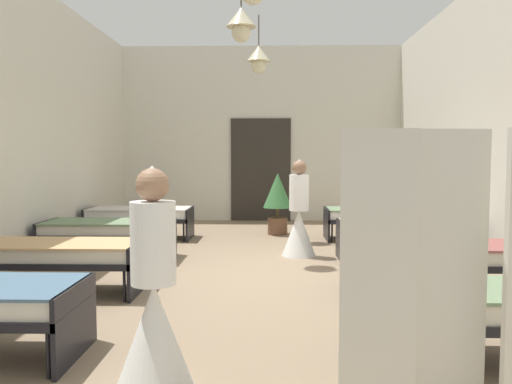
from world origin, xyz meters
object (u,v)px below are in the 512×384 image
at_px(bed_left_row_1, 56,254).
at_px(bed_right_row_3, 378,216).
at_px(bed_right_row_1, 448,256).
at_px(nurse_mid_aisle, 299,222).
at_px(bed_left_row_3, 140,215).
at_px(bed_right_row_2, 404,231).
at_px(bed_left_row_2, 108,230).
at_px(privacy_screen, 453,283).
at_px(nurse_near_aisle, 154,309).
at_px(potted_plant, 278,197).

height_order(bed_left_row_1, bed_right_row_3, same).
relative_size(bed_left_row_1, bed_right_row_1, 1.00).
bearing_deg(nurse_mid_aisle, bed_left_row_3, -7.46).
height_order(bed_right_row_2, bed_left_row_3, same).
bearing_deg(bed_left_row_2, privacy_screen, -54.35).
bearing_deg(bed_right_row_2, bed_right_row_3, 90.00).
height_order(bed_left_row_2, bed_right_row_2, same).
xyz_separation_m(bed_left_row_1, bed_right_row_1, (4.38, 0.00, 0.00)).
distance_m(bed_left_row_1, bed_right_row_2, 4.77).
xyz_separation_m(nurse_near_aisle, nurse_mid_aisle, (1.22, 4.58, 0.00)).
relative_size(bed_left_row_1, privacy_screen, 1.12).
relative_size(bed_right_row_1, privacy_screen, 1.12).
relative_size(nurse_near_aisle, nurse_mid_aisle, 1.00).
distance_m(bed_left_row_1, nurse_near_aisle, 2.87).
height_order(bed_left_row_1, nurse_mid_aisle, nurse_mid_aisle).
height_order(nurse_mid_aisle, privacy_screen, privacy_screen).
bearing_deg(nurse_mid_aisle, potted_plant, -60.75).
xyz_separation_m(bed_right_row_2, nurse_near_aisle, (-2.74, -4.25, 0.09)).
height_order(bed_left_row_3, privacy_screen, privacy_screen).
xyz_separation_m(bed_left_row_2, potted_plant, (2.55, 2.48, 0.29)).
distance_m(bed_left_row_3, potted_plant, 2.64).
bearing_deg(nurse_near_aisle, nurse_mid_aisle, 21.40).
relative_size(bed_left_row_2, potted_plant, 1.58).
bearing_deg(bed_right_row_1, potted_plant, 112.57).
xyz_separation_m(bed_left_row_1, bed_right_row_3, (4.38, 3.80, 0.00)).
bearing_deg(bed_left_row_2, bed_right_row_1, -23.47).
height_order(bed_left_row_1, bed_left_row_2, same).
distance_m(bed_left_row_1, bed_right_row_3, 5.80).
distance_m(bed_right_row_1, privacy_screen, 3.06).
bearing_deg(bed_right_row_3, bed_right_row_1, -90.00).
xyz_separation_m(bed_right_row_2, nurse_mid_aisle, (-1.52, 0.33, 0.09)).
height_order(bed_right_row_1, bed_right_row_2, same).
relative_size(bed_left_row_1, bed_right_row_2, 1.00).
height_order(bed_right_row_2, potted_plant, potted_plant).
relative_size(bed_right_row_2, privacy_screen, 1.12).
bearing_deg(nurse_near_aisle, bed_left_row_1, 71.04).
bearing_deg(bed_right_row_2, bed_left_row_3, 156.53).
distance_m(bed_right_row_3, nurse_mid_aisle, 2.19).
distance_m(bed_left_row_2, privacy_screen, 5.89).
xyz_separation_m(bed_left_row_3, bed_right_row_3, (4.38, 0.00, 0.00)).
bearing_deg(bed_left_row_3, bed_right_row_2, -23.47).
height_order(bed_left_row_3, potted_plant, potted_plant).
bearing_deg(nurse_mid_aisle, bed_left_row_2, 27.97).
relative_size(bed_left_row_3, bed_right_row_3, 1.00).
bearing_deg(bed_right_row_3, nurse_mid_aisle, -134.13).
relative_size(bed_right_row_1, bed_left_row_2, 1.00).
bearing_deg(privacy_screen, bed_left_row_3, 108.37).
relative_size(nurse_mid_aisle, privacy_screen, 0.87).
bearing_deg(bed_right_row_1, nurse_near_aisle, -139.33).
relative_size(bed_left_row_2, bed_right_row_2, 1.00).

